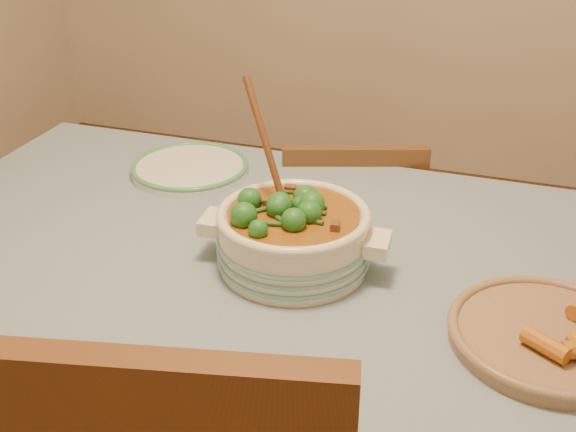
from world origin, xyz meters
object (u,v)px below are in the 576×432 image
Objects in this scene: dining_table at (272,303)px; white_plate at (190,168)px; stew_casserole at (293,232)px; fried_plate at (548,333)px; chair_far at (348,246)px; condiment_bowl at (253,206)px.

white_plate is at bearing 134.72° from dining_table.
stew_casserole reaches higher than dining_table.
stew_casserole is at bearing 168.41° from fried_plate.
white_plate is at bearing 138.89° from stew_casserole.
fried_plate is at bearing 107.29° from chair_far.
condiment_bowl reaches higher than chair_far.
white_plate is at bearing 19.75° from chair_far.
white_plate reaches higher than dining_table.
condiment_bowl is 0.56m from chair_far.
chair_far is (0.12, 0.44, -0.33)m from condiment_bowl.
dining_table is 0.17m from stew_casserole.
chair_far is (-0.51, 0.70, -0.32)m from fried_plate.
fried_plate reaches higher than condiment_bowl.
dining_table is at bearing -165.76° from stew_casserole.
fried_plate is at bearing -22.79° from condiment_bowl.
fried_plate is at bearing -9.57° from dining_table.
dining_table is at bearing 70.56° from chair_far.
fried_plate is at bearing -26.62° from white_plate.
fried_plate is (0.62, -0.26, -0.00)m from condiment_bowl.
dining_table is 0.53m from fried_plate.
fried_plate is 0.41× the size of chair_far.
white_plate is 0.42× the size of chair_far.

